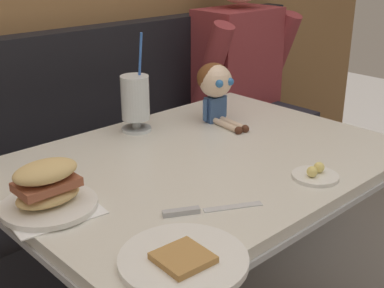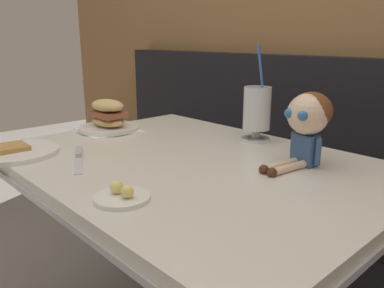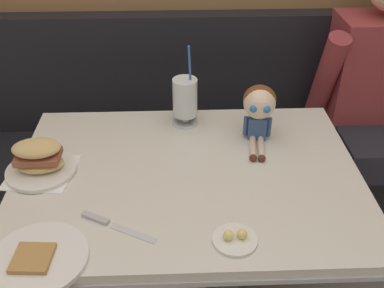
# 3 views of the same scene
# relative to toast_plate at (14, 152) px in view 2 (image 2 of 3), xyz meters

# --- Properties ---
(wood_panel_wall) EXTENTS (4.40, 0.08, 2.40)m
(wood_panel_wall) POSITION_rel_toast_plate_xyz_m (0.39, 1.22, 0.45)
(wood_panel_wall) COLOR olive
(wood_panel_wall) RESTS_ON ground
(booth_bench) EXTENTS (2.60, 0.48, 1.00)m
(booth_bench) POSITION_rel_toast_plate_xyz_m (0.39, 0.97, -0.42)
(booth_bench) COLOR black
(booth_bench) RESTS_ON ground
(diner_table) EXTENTS (1.11, 0.81, 0.74)m
(diner_table) POSITION_rel_toast_plate_xyz_m (0.39, 0.35, -0.21)
(diner_table) COLOR silver
(diner_table) RESTS_ON ground
(toast_plate) EXTENTS (0.25, 0.25, 0.03)m
(toast_plate) POSITION_rel_toast_plate_xyz_m (0.00, 0.00, 0.00)
(toast_plate) COLOR white
(toast_plate) RESTS_ON diner_table
(milkshake_glass) EXTENTS (0.10, 0.10, 0.31)m
(milkshake_glass) POSITION_rel_toast_plate_xyz_m (0.39, 0.65, 0.09)
(milkshake_glass) COLOR silver
(milkshake_glass) RESTS_ON diner_table
(sandwich_plate) EXTENTS (0.22, 0.22, 0.12)m
(sandwich_plate) POSITION_rel_toast_plate_xyz_m (-0.08, 0.37, 0.04)
(sandwich_plate) COLOR white
(sandwich_plate) RESTS_ON diner_table
(butter_saucer) EXTENTS (0.12, 0.12, 0.04)m
(butter_saucer) POSITION_rel_toast_plate_xyz_m (0.50, 0.05, 0.00)
(butter_saucer) COLOR white
(butter_saucer) RESTS_ON diner_table
(butter_knife) EXTENTS (0.22, 0.13, 0.01)m
(butter_knife) POSITION_rel_toast_plate_xyz_m (0.15, 0.13, -0.00)
(butter_knife) COLOR silver
(butter_knife) RESTS_ON diner_table
(seated_doll) EXTENTS (0.13, 0.22, 0.20)m
(seated_doll) POSITION_rel_toast_plate_xyz_m (0.64, 0.54, 0.12)
(seated_doll) COLOR #385689
(seated_doll) RESTS_ON diner_table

